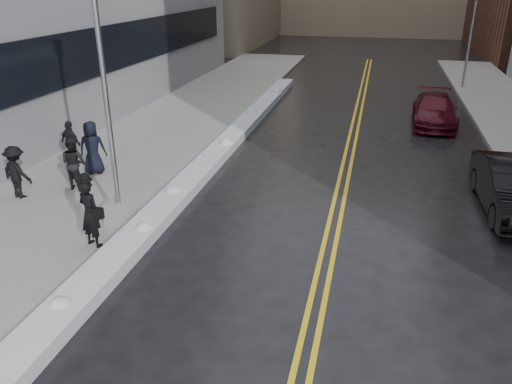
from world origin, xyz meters
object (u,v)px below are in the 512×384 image
Objects in this scene: pedestrian_e at (17,172)px; traffic_signal at (471,32)px; pedestrian_b at (74,163)px; pedestrian_c at (92,148)px; pedestrian_fedora at (90,213)px; pedestrian_d at (71,143)px; lamppost at (111,140)px; car_maroon at (435,110)px.

traffic_signal is at bearing -113.77° from pedestrian_e.
pedestrian_b is 0.94× the size of pedestrian_c.
pedestrian_b is at bearing -35.58° from pedestrian_fedora.
pedestrian_c reaches higher than pedestrian_d.
pedestrian_e is at bearing 110.38° from pedestrian_d.
lamppost is at bearing -118.21° from traffic_signal.
traffic_signal is 3.75× the size of pedestrian_d.
pedestrian_b is at bearing 79.99° from pedestrian_c.
pedestrian_d is (-1.27, 0.68, -0.12)m from pedestrian_c.
pedestrian_fedora is 4.06m from pedestrian_b.
pedestrian_fedora is 0.96× the size of pedestrian_c.
pedestrian_c is (-2.63, 4.59, 0.04)m from pedestrian_fedora.
pedestrian_b reaches higher than pedestrian_d.
lamppost is 4.77× the size of pedestrian_d.
pedestrian_d is (-1.42, 2.05, -0.07)m from pedestrian_b.
pedestrian_c is 0.39× the size of car_maroon.
pedestrian_fedora is at bearing 103.47° from pedestrian_c.
lamppost is 4.41× the size of pedestrian_b.
pedestrian_d is at bearing -75.51° from pedestrian_e.
pedestrian_fedora reaches higher than pedestrian_b.
pedestrian_d is 3.08m from pedestrian_e.
pedestrian_fedora is at bearing 141.65° from pedestrian_b.
lamppost is at bearing -179.73° from pedestrian_e.
pedestrian_c reaches higher than pedestrian_e.
pedestrian_fedora reaches higher than car_maroon.
pedestrian_e is at bearing -126.45° from traffic_signal.
pedestrian_d is 16.17m from car_maroon.
traffic_signal reaches higher than pedestrian_e.
pedestrian_b reaches higher than car_maroon.
pedestrian_b reaches higher than pedestrian_e.
car_maroon is at bearing 54.49° from lamppost.
lamppost reaches higher than pedestrian_fedora.
traffic_signal is at bearing -112.45° from pedestrian_d.
pedestrian_e is (-1.32, -1.03, -0.04)m from pedestrian_b.
pedestrian_c is at bearing 170.49° from pedestrian_d.
pedestrian_fedora is (-0.03, -1.35, -1.50)m from lamppost.
lamppost reaches higher than pedestrian_b.
pedestrian_c is 1.16× the size of pedestrian_d.
traffic_signal is (11.80, 22.00, 0.87)m from lamppost.
traffic_signal is at bearing 76.61° from car_maroon.
pedestrian_e is at bearing 47.60° from pedestrian_c.
car_maroon is at bearing -124.37° from pedestrian_e.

